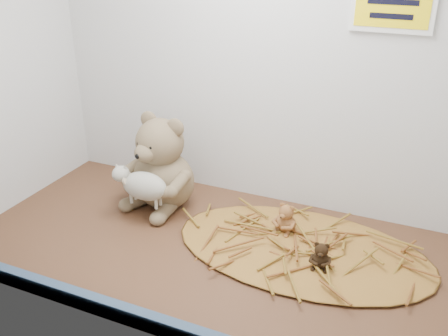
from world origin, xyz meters
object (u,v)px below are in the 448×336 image
at_px(toy_lamb, 145,186).
at_px(mini_teddy_brown, 321,254).
at_px(mini_teddy_tan, 286,217).
at_px(main_teddy, 162,161).

distance_m(toy_lamb, mini_teddy_brown, 0.47).
height_order(toy_lamb, mini_teddy_brown, toy_lamb).
xyz_separation_m(mini_teddy_tan, mini_teddy_brown, (0.12, -0.11, -0.01)).
bearing_deg(toy_lamb, mini_teddy_brown, -3.79).
height_order(main_teddy, toy_lamb, main_teddy).
bearing_deg(main_teddy, mini_teddy_brown, -1.73).
height_order(main_teddy, mini_teddy_tan, main_teddy).
distance_m(toy_lamb, mini_teddy_tan, 0.37).
xyz_separation_m(toy_lamb, mini_teddy_brown, (0.47, -0.03, -0.06)).
bearing_deg(main_teddy, toy_lamb, -76.89).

